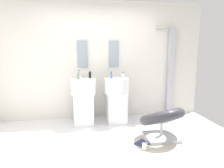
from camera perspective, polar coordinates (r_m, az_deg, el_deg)
name	(u,v)px	position (r m, az deg, el deg)	size (l,w,h in m)	color
ground_plane	(108,151)	(3.25, -1.21, -18.85)	(4.80, 3.60, 0.04)	silver
rear_partition	(98,61)	(4.51, -4.03, 6.66)	(4.80, 0.10, 2.60)	silver
pedestal_sink_left	(84,99)	(4.16, -8.20, -4.30)	(0.51, 0.51, 1.06)	white
pedestal_sink_right	(117,98)	(4.22, 1.32, -4.00)	(0.51, 0.51, 1.06)	white
vanity_mirror_left	(82,54)	(4.42, -8.54, 8.53)	(0.22, 0.03, 0.59)	#8C9EA8
vanity_mirror_right	(114,54)	(4.47, 0.52, 8.64)	(0.22, 0.03, 0.59)	#8C9EA8
shower_column	(170,70)	(4.84, 16.40, 3.89)	(0.49, 0.24, 2.05)	#B7BABF
lounge_chair	(162,120)	(3.58, 14.16, -9.94)	(1.01, 1.01, 0.65)	#B7BABF
area_rug	(145,149)	(3.32, 9.52, -17.92)	(1.26, 0.89, 0.01)	beige
magazine_navy	(142,143)	(3.43, 8.73, -16.56)	(0.21, 0.18, 0.03)	navy
coffee_mug	(145,146)	(3.26, 9.40, -17.33)	(0.08, 0.08, 0.10)	white
soap_bottle_green	(79,76)	(3.94, -9.63, 2.21)	(0.04, 0.04, 0.15)	#59996B
soap_bottle_blue	(111,75)	(4.05, -0.20, 2.47)	(0.04, 0.04, 0.14)	#4C72B7
soap_bottle_black	(90,75)	(4.16, -6.38, 2.61)	(0.05, 0.05, 0.14)	black
soap_bottle_clear	(123,75)	(4.10, 3.13, 2.49)	(0.06, 0.06, 0.13)	silver
soap_bottle_grey	(79,75)	(3.92, -9.46, 2.50)	(0.04, 0.04, 0.20)	#99999E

